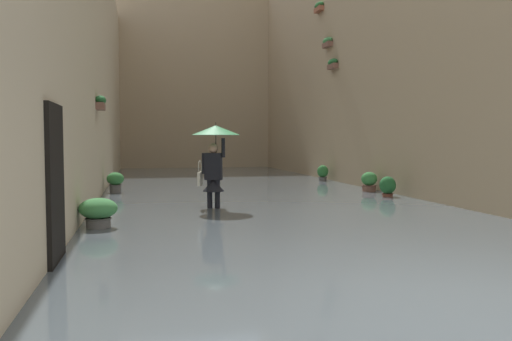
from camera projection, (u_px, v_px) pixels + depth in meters
name	position (u px, v px, depth m)	size (l,w,h in m)	color
ground_plane	(235.00, 192.00, 17.20)	(61.55, 61.55, 0.00)	gray
flood_water	(235.00, 190.00, 17.19)	(9.06, 30.62, 0.17)	#515B60
building_facade_left	(379.00, 3.00, 17.90)	(2.04, 28.62, 12.85)	tan
building_facade_right	(73.00, 60.00, 15.86)	(2.04, 28.62, 8.33)	beige
building_facade_far	(194.00, 83.00, 29.78)	(11.86, 1.80, 9.91)	tan
person_wading	(215.00, 149.00, 11.87)	(1.11, 1.11, 2.14)	black
potted_plant_near_left	(388.00, 188.00, 14.36)	(0.45, 0.45, 0.73)	brown
potted_plant_far_left	(369.00, 184.00, 15.85)	(0.48, 0.48, 0.76)	brown
potted_plant_mid_right	(115.00, 183.00, 15.46)	(0.50, 0.50, 0.77)	#66605B
potted_plant_near_right	(98.00, 214.00, 9.29)	(0.68, 0.68, 0.70)	#66605B
potted_plant_mid_left	(323.00, 174.00, 19.95)	(0.43, 0.43, 0.77)	#66605B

